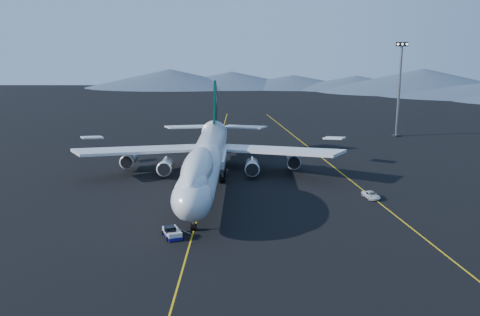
{
  "coord_description": "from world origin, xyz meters",
  "views": [
    {
      "loc": [
        8.58,
        -106.69,
        29.59
      ],
      "look_at": [
        6.96,
        -0.33,
        6.0
      ],
      "focal_mm": 40.0,
      "sensor_mm": 36.0,
      "label": 1
    }
  ],
  "objects_px": {
    "service_van": "(371,195)",
    "floodlight_mast": "(399,89)",
    "boeing_747": "(206,158)",
    "pushback_tug": "(172,233)"
  },
  "relations": [
    {
      "from": "boeing_747",
      "to": "pushback_tug",
      "type": "height_order",
      "value": "boeing_747"
    },
    {
      "from": "boeing_747",
      "to": "service_van",
      "type": "height_order",
      "value": "boeing_747"
    },
    {
      "from": "service_van",
      "to": "pushback_tug",
      "type": "bearing_deg",
      "value": -162.57
    },
    {
      "from": "boeing_747",
      "to": "floodlight_mast",
      "type": "relative_size",
      "value": 2.5
    },
    {
      "from": "pushback_tug",
      "to": "floodlight_mast",
      "type": "bearing_deg",
      "value": 33.76
    },
    {
      "from": "service_van",
      "to": "floodlight_mast",
      "type": "xyz_separation_m",
      "value": [
        23.05,
        67.82,
        14.02
      ]
    },
    {
      "from": "service_van",
      "to": "floodlight_mast",
      "type": "bearing_deg",
      "value": 57.78
    },
    {
      "from": "pushback_tug",
      "to": "service_van",
      "type": "relative_size",
      "value": 1.04
    },
    {
      "from": "service_van",
      "to": "floodlight_mast",
      "type": "height_order",
      "value": "floodlight_mast"
    },
    {
      "from": "boeing_747",
      "to": "floodlight_mast",
      "type": "xyz_separation_m",
      "value": [
        55.15,
        59.27,
        8.85
      ]
    }
  ]
}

